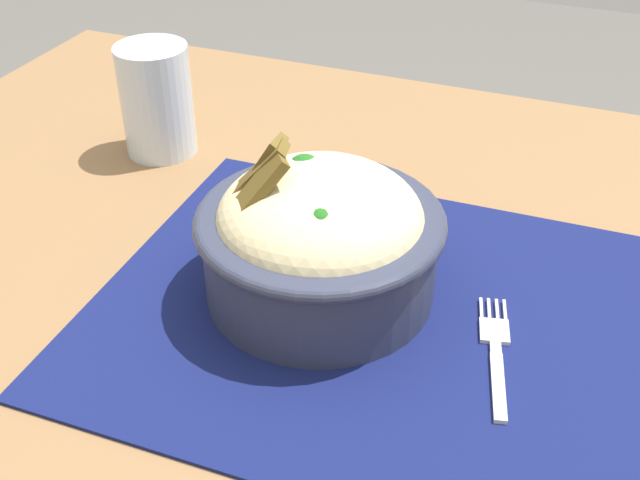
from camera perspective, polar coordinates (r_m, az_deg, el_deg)
The scene contains 5 objects.
table at distance 0.69m, azimuth 3.16°, elevation -8.43°, with size 1.13×0.84×0.71m.
placemat at distance 0.62m, azimuth 4.12°, elevation -5.31°, with size 0.44×0.36×0.00m, color #11194C.
bowl at distance 0.60m, azimuth -0.04°, elevation 0.30°, with size 0.19×0.19×0.13m.
fork at distance 0.60m, azimuth 12.58°, elevation -7.74°, with size 0.04×0.13×0.00m.
drinking_glass at distance 0.83m, azimuth -11.67°, elevation 9.41°, with size 0.07×0.07×0.11m.
Camera 1 is at (0.15, -0.48, 1.11)m, focal length 44.25 mm.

